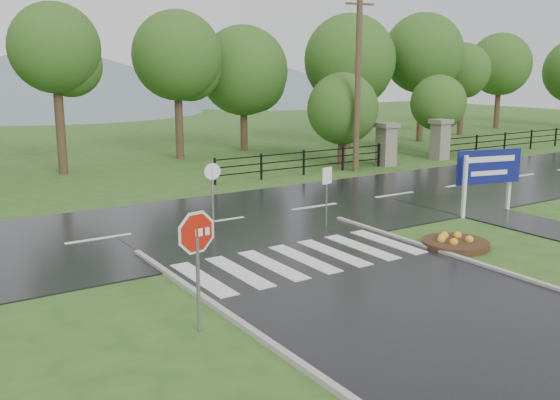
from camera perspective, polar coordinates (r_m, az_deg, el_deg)
ground at (r=13.31m, az=14.90°, el=-10.89°), size 120.00×120.00×0.00m
main_road at (r=20.94m, az=-5.73°, el=-2.04°), size 90.00×8.00×0.04m
walkway at (r=22.08m, az=22.12°, el=-2.16°), size 2.20×11.00×0.04m
crosswalk at (r=16.80m, az=2.18°, el=-5.37°), size 6.50×2.80×0.02m
pillar_west at (r=33.03m, az=9.69°, el=5.14°), size 1.00×1.00×2.24m
pillar_east at (r=35.84m, az=14.43°, el=5.47°), size 1.00×1.00×2.24m
fence_west at (r=29.80m, az=2.19°, el=3.67°), size 9.58×0.08×1.20m
fence_east at (r=44.37m, az=23.91°, el=5.46°), size 20.58×0.08×1.20m
hills at (r=77.00m, az=-22.31°, el=-4.33°), size 102.00×48.00×48.00m
treeline at (r=34.06m, az=-15.14°, el=3.10°), size 83.20×5.20×10.00m
stop_sign at (r=12.04m, az=-7.61°, el=-3.91°), size 1.14×0.23×2.59m
estate_billboard at (r=22.95m, az=18.54°, el=2.62°), size 2.55×0.67×2.28m
flower_bed at (r=18.68m, az=15.75°, el=-3.76°), size 1.90×1.90×0.38m
reg_sign_small at (r=19.92m, az=4.31°, el=1.41°), size 0.43×0.12×1.97m
reg_sign_round at (r=19.21m, az=-6.18°, el=0.97°), size 0.52×0.10×2.23m
utility_pole_east at (r=30.80m, az=7.12°, el=10.72°), size 1.54×0.29×8.64m
entrance_tree_left at (r=32.86m, az=5.74°, el=8.29°), size 3.71×3.71×4.81m
entrance_tree_right at (r=37.68m, az=14.28°, el=8.57°), size 3.22×3.22×4.63m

